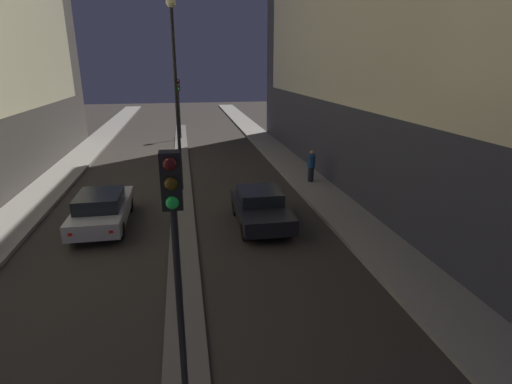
% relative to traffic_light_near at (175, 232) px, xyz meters
% --- Properties ---
extents(median_strip, '(0.97, 39.35, 0.10)m').
position_rel_traffic_light_near_xyz_m(median_strip, '(0.00, 16.49, -3.58)').
color(median_strip, '#66605B').
rests_on(median_strip, ground).
extents(traffic_light_near, '(0.32, 0.42, 4.83)m').
position_rel_traffic_light_near_xyz_m(traffic_light_near, '(0.00, 0.00, 0.00)').
color(traffic_light_near, black).
rests_on(traffic_light_near, median_strip).
extents(traffic_light_mid, '(0.32, 0.42, 4.83)m').
position_rel_traffic_light_near_xyz_m(traffic_light_mid, '(0.00, 28.44, 0.00)').
color(traffic_light_mid, black).
rests_on(traffic_light_mid, median_strip).
extents(street_lamp, '(0.44, 0.44, 8.85)m').
position_rel_traffic_light_near_xyz_m(street_lamp, '(0.00, 13.67, 1.97)').
color(street_lamp, black).
rests_on(street_lamp, median_strip).
extents(car_left_lane, '(1.90, 4.60, 1.44)m').
position_rel_traffic_light_near_xyz_m(car_left_lane, '(-3.09, 9.62, -2.90)').
color(car_left_lane, '#B2B2B7').
rests_on(car_left_lane, ground).
extents(car_right_lane, '(1.93, 4.11, 1.38)m').
position_rel_traffic_light_near_xyz_m(car_right_lane, '(3.09, 8.68, -2.92)').
color(car_right_lane, black).
rests_on(car_right_lane, ground).
extents(pedestrian_on_right_sidewalk, '(0.41, 0.41, 1.69)m').
position_rel_traffic_light_near_xyz_m(pedestrian_on_right_sidewalk, '(6.79, 13.69, -2.60)').
color(pedestrian_on_right_sidewalk, black).
rests_on(pedestrian_on_right_sidewalk, sidewalk_right).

